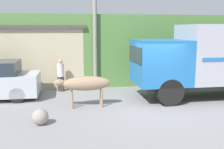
{
  "coord_description": "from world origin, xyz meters",
  "views": [
    {
      "loc": [
        -3.19,
        -9.42,
        3.07
      ],
      "look_at": [
        -1.46,
        0.98,
        1.22
      ],
      "focal_mm": 42.0,
      "sensor_mm": 36.0,
      "label": 1
    }
  ],
  "objects": [
    {
      "name": "roadside_rock",
      "position": [
        -4.15,
        -1.07,
        0.26
      ],
      "size": [
        0.53,
        0.53,
        0.53
      ],
      "color": "gray",
      "rests_on": "ground_plane"
    },
    {
      "name": "building_backdrop",
      "position": [
        -4.5,
        5.19,
        1.64
      ],
      "size": [
        4.43,
        2.7,
        3.24
      ],
      "color": "#C6B793",
      "rests_on": "ground_plane"
    },
    {
      "name": "hillside_embankment",
      "position": [
        0.0,
        7.24,
        1.9
      ],
      "size": [
        32.0,
        6.49,
        3.8
      ],
      "color": "#568442",
      "rests_on": "ground_plane"
    },
    {
      "name": "pedestrian_on_hill",
      "position": [
        -3.6,
        3.53,
        0.87
      ],
      "size": [
        0.42,
        0.42,
        1.6
      ],
      "rotation": [
        0.0,
        0.0,
        2.86
      ],
      "color": "#38332D",
      "rests_on": "ground_plane"
    },
    {
      "name": "ground_plane",
      "position": [
        0.0,
        0.0,
        0.0
      ],
      "size": [
        60.0,
        60.0,
        0.0
      ],
      "primitive_type": "plane",
      "color": "gray"
    },
    {
      "name": "cargo_truck",
      "position": [
        3.39,
        1.26,
        1.8
      ],
      "size": [
        7.24,
        2.35,
        3.25
      ],
      "rotation": [
        0.0,
        0.0,
        -0.02
      ],
      "color": "#2D2D2D",
      "rests_on": "ground_plane"
    },
    {
      "name": "utility_pole",
      "position": [
        -1.85,
        3.83,
        3.44
      ],
      "size": [
        0.9,
        0.2,
        6.62
      ],
      "color": "gray",
      "rests_on": "ground_plane"
    },
    {
      "name": "brown_cow",
      "position": [
        -2.57,
        0.66,
        0.93
      ],
      "size": [
        2.19,
        0.57,
        1.24
      ],
      "rotation": [
        0.0,
        0.0,
        -0.16
      ],
      "color": "#9E7F60",
      "rests_on": "ground_plane"
    }
  ]
}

